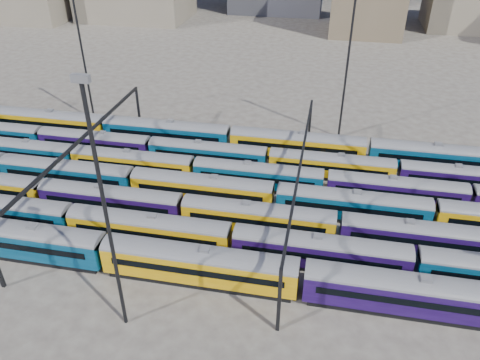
% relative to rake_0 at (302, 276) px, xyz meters
% --- Properties ---
extents(ground, '(500.00, 500.00, 0.00)m').
position_rel_rake_0_xyz_m(ground, '(-11.75, 15.00, -2.83)').
color(ground, '#46403B').
rests_on(ground, ground).
extents(rake_0, '(131.03, 3.19, 5.39)m').
position_rel_rake_0_xyz_m(rake_0, '(0.00, 0.00, 0.00)').
color(rake_0, black).
rests_on(rake_0, ground).
extents(rake_1, '(100.88, 2.96, 4.97)m').
position_rel_rake_0_xyz_m(rake_1, '(-18.59, 5.00, -0.22)').
color(rake_1, black).
rests_on(rake_1, ground).
extents(rake_2, '(136.59, 2.85, 4.80)m').
position_rel_rake_0_xyz_m(rake_2, '(-6.21, 10.00, -0.31)').
color(rake_2, black).
rests_on(rake_2, ground).
extents(rake_3, '(139.57, 2.92, 4.90)m').
position_rel_rake_0_xyz_m(rake_3, '(5.27, 15.00, -0.25)').
color(rake_3, black).
rests_on(rake_3, ground).
extents(rake_4, '(113.39, 2.77, 4.65)m').
position_rel_rake_0_xyz_m(rake_4, '(-17.38, 20.00, -0.39)').
color(rake_4, black).
rests_on(rake_4, ground).
extents(rake_5, '(93.65, 2.75, 4.61)m').
position_rel_rake_0_xyz_m(rake_5, '(-16.59, 25.00, -0.41)').
color(rake_5, black).
rests_on(rake_5, ground).
extents(rake_6, '(129.64, 3.16, 5.33)m').
position_rel_rake_0_xyz_m(rake_6, '(-14.12, 30.00, -0.03)').
color(rake_6, black).
rests_on(rake_6, ground).
extents(gantry_1, '(0.35, 40.35, 8.03)m').
position_rel_rake_0_xyz_m(gantry_1, '(-31.75, 15.00, 3.96)').
color(gantry_1, black).
rests_on(gantry_1, ground).
extents(gantry_2, '(0.35, 40.35, 8.03)m').
position_rel_rake_0_xyz_m(gantry_2, '(-1.75, 15.00, 3.96)').
color(gantry_2, black).
rests_on(gantry_2, ground).
extents(mast_1, '(1.40, 0.50, 25.60)m').
position_rel_rake_0_xyz_m(mast_1, '(-41.75, 37.00, 11.14)').
color(mast_1, black).
rests_on(mast_1, ground).
extents(mast_2, '(1.40, 0.50, 25.60)m').
position_rel_rake_0_xyz_m(mast_2, '(-16.75, -7.00, 11.14)').
color(mast_2, black).
rests_on(mast_2, ground).
extents(mast_3, '(1.40, 0.50, 25.60)m').
position_rel_rake_0_xyz_m(mast_3, '(3.25, 39.00, 11.14)').
color(mast_3, black).
rests_on(mast_3, ground).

